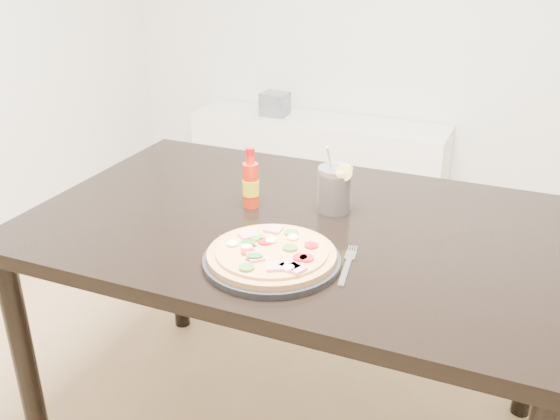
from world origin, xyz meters
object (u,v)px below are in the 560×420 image
at_px(dining_table, 297,248).
at_px(media_console, 318,163).
at_px(fork, 348,264).
at_px(pizza, 272,253).
at_px(cola_cup, 335,190).
at_px(hot_sauce_bottle, 251,184).
at_px(plate, 272,261).

height_order(dining_table, media_console, dining_table).
bearing_deg(dining_table, fork, -42.63).
bearing_deg(pizza, fork, 21.12).
xyz_separation_m(pizza, cola_cup, (0.04, 0.34, 0.03)).
xyz_separation_m(pizza, hot_sauce_bottle, (-0.18, 0.27, 0.04)).
height_order(dining_table, cola_cup, cola_cup).
bearing_deg(media_console, pizza, -73.47).
distance_m(dining_table, cola_cup, 0.19).
bearing_deg(dining_table, plate, -82.91).
xyz_separation_m(cola_cup, fork, (0.13, -0.28, -0.06)).
height_order(dining_table, pizza, pizza).
bearing_deg(plate, hot_sauce_bottle, 123.61).
relative_size(dining_table, fork, 7.43).
height_order(dining_table, hot_sauce_bottle, hot_sauce_bottle).
bearing_deg(plate, pizza, -62.71).
distance_m(dining_table, hot_sauce_bottle, 0.22).
height_order(plate, cola_cup, cola_cup).
relative_size(cola_cup, fork, 0.97).
bearing_deg(dining_table, pizza, -82.86).
height_order(dining_table, fork, fork).
bearing_deg(fork, plate, -167.59).
height_order(plate, fork, plate).
xyz_separation_m(cola_cup, media_console, (-0.62, 1.62, -0.56)).
distance_m(dining_table, pizza, 0.27).
bearing_deg(fork, dining_table, 128.91).
relative_size(plate, pizza, 1.07).
bearing_deg(dining_table, media_console, 107.78).
relative_size(dining_table, hot_sauce_bottle, 8.26).
bearing_deg(hot_sauce_bottle, dining_table, -12.61).
bearing_deg(media_console, dining_table, -72.22).
height_order(pizza, media_console, pizza).
relative_size(dining_table, media_console, 1.00).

